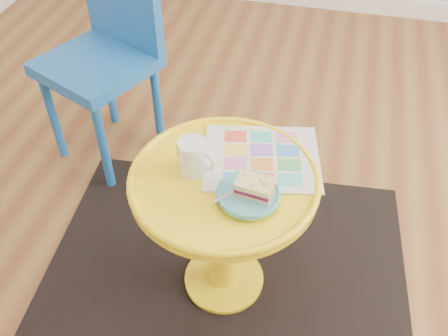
% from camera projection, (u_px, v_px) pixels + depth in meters
% --- Properties ---
extents(floor, '(4.00, 4.00, 0.00)m').
position_uv_depth(floor, '(252.00, 233.00, 1.96)').
color(floor, brown).
rests_on(floor, ground).
extents(room_walls, '(4.00, 4.00, 4.00)m').
position_uv_depth(room_walls, '(114.00, 57.00, 2.79)').
color(room_walls, silver).
rests_on(room_walls, ground).
extents(rug, '(1.39, 1.21, 0.01)m').
position_uv_depth(rug, '(224.00, 280.00, 1.80)').
color(rug, black).
rests_on(rug, ground).
extents(side_table, '(0.56, 0.56, 0.53)m').
position_uv_depth(side_table, '(224.00, 212.00, 1.54)').
color(side_table, yellow).
rests_on(side_table, ground).
extents(chair, '(0.52, 0.52, 0.90)m').
position_uv_depth(chair, '(107.00, 45.00, 2.00)').
color(chair, '#1A5CAE').
rests_on(chair, ground).
extents(newspaper, '(0.40, 0.36, 0.01)m').
position_uv_depth(newspaper, '(262.00, 158.00, 1.50)').
color(newspaper, silver).
rests_on(newspaper, side_table).
extents(mug, '(0.12, 0.08, 0.11)m').
position_uv_depth(mug, '(193.00, 156.00, 1.42)').
color(mug, white).
rests_on(mug, side_table).
extents(plate, '(0.18, 0.18, 0.02)m').
position_uv_depth(plate, '(248.00, 195.00, 1.37)').
color(plate, '#509DA9').
rests_on(plate, newspaper).
extents(cake_slice, '(0.11, 0.08, 0.04)m').
position_uv_depth(cake_slice, '(255.00, 187.00, 1.35)').
color(cake_slice, '#D3BC8C').
rests_on(cake_slice, plate).
extents(fork, '(0.11, 0.12, 0.00)m').
position_uv_depth(fork, '(237.00, 190.00, 1.37)').
color(fork, silver).
rests_on(fork, plate).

